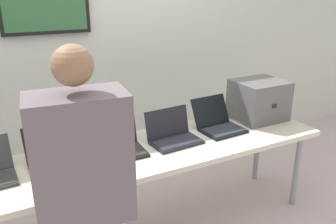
{
  "coord_description": "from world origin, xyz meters",
  "views": [
    {
      "loc": [
        -0.96,
        -2.07,
        1.83
      ],
      "look_at": [
        0.11,
        -0.02,
        0.99
      ],
      "focal_mm": 37.08,
      "sensor_mm": 36.0,
      "label": 1
    }
  ],
  "objects_px": {
    "laptop_station_1": "(54,157)",
    "laptop_station_3": "(173,134)",
    "person": "(83,180)",
    "laptop_station_4": "(218,123)",
    "laptop_station_2": "(118,144)",
    "workbench": "(153,154)",
    "equipment_box": "(259,100)"
  },
  "relations": [
    {
      "from": "workbench",
      "to": "laptop_station_1",
      "type": "distance_m",
      "value": 0.69
    },
    {
      "from": "equipment_box",
      "to": "laptop_station_4",
      "type": "height_order",
      "value": "equipment_box"
    },
    {
      "from": "laptop_station_1",
      "to": "laptop_station_3",
      "type": "height_order",
      "value": "laptop_station_1"
    },
    {
      "from": "person",
      "to": "equipment_box",
      "type": "bearing_deg",
      "value": 23.02
    },
    {
      "from": "laptop_station_1",
      "to": "laptop_station_2",
      "type": "distance_m",
      "value": 0.44
    },
    {
      "from": "laptop_station_4",
      "to": "person",
      "type": "relative_size",
      "value": 0.23
    },
    {
      "from": "workbench",
      "to": "laptop_station_2",
      "type": "height_order",
      "value": "laptop_station_2"
    },
    {
      "from": "laptop_station_1",
      "to": "laptop_station_2",
      "type": "bearing_deg",
      "value": -0.32
    },
    {
      "from": "equipment_box",
      "to": "person",
      "type": "relative_size",
      "value": 0.27
    },
    {
      "from": "equipment_box",
      "to": "laptop_station_4",
      "type": "distance_m",
      "value": 0.47
    },
    {
      "from": "laptop_station_2",
      "to": "laptop_station_4",
      "type": "bearing_deg",
      "value": 0.7
    },
    {
      "from": "equipment_box",
      "to": "laptop_station_1",
      "type": "distance_m",
      "value": 1.77
    },
    {
      "from": "laptop_station_1",
      "to": "person",
      "type": "height_order",
      "value": "person"
    },
    {
      "from": "laptop_station_2",
      "to": "laptop_station_3",
      "type": "xyz_separation_m",
      "value": [
        0.43,
        -0.03,
        -0.01
      ]
    },
    {
      "from": "equipment_box",
      "to": "laptop_station_1",
      "type": "xyz_separation_m",
      "value": [
        -1.76,
        -0.05,
        -0.11
      ]
    },
    {
      "from": "equipment_box",
      "to": "laptop_station_2",
      "type": "bearing_deg",
      "value": -177.72
    },
    {
      "from": "laptop_station_3",
      "to": "person",
      "type": "bearing_deg",
      "value": -141.89
    },
    {
      "from": "laptop_station_2",
      "to": "laptop_station_3",
      "type": "relative_size",
      "value": 0.91
    },
    {
      "from": "equipment_box",
      "to": "person",
      "type": "distance_m",
      "value": 1.89
    },
    {
      "from": "workbench",
      "to": "laptop_station_2",
      "type": "xyz_separation_m",
      "value": [
        -0.24,
        0.06,
        0.11
      ]
    },
    {
      "from": "laptop_station_1",
      "to": "workbench",
      "type": "bearing_deg",
      "value": -5.62
    },
    {
      "from": "workbench",
      "to": "laptop_station_2",
      "type": "distance_m",
      "value": 0.27
    },
    {
      "from": "person",
      "to": "laptop_station_4",
      "type": "bearing_deg",
      "value": 28.5
    },
    {
      "from": "person",
      "to": "workbench",
      "type": "bearing_deg",
      "value": 43.58
    },
    {
      "from": "equipment_box",
      "to": "workbench",
      "type": "bearing_deg",
      "value": -173.84
    },
    {
      "from": "equipment_box",
      "to": "laptop_station_3",
      "type": "bearing_deg",
      "value": -174.98
    },
    {
      "from": "laptop_station_3",
      "to": "person",
      "type": "xyz_separation_m",
      "value": [
        -0.84,
        -0.66,
        0.19
      ]
    },
    {
      "from": "laptop_station_2",
      "to": "laptop_station_4",
      "type": "xyz_separation_m",
      "value": [
        0.87,
        0.01,
        -0.0
      ]
    },
    {
      "from": "laptop_station_3",
      "to": "laptop_station_4",
      "type": "bearing_deg",
      "value": 4.75
    },
    {
      "from": "laptop_station_1",
      "to": "person",
      "type": "bearing_deg",
      "value": -87.82
    },
    {
      "from": "laptop_station_2",
      "to": "person",
      "type": "bearing_deg",
      "value": -120.93
    },
    {
      "from": "laptop_station_1",
      "to": "equipment_box",
      "type": "bearing_deg",
      "value": 1.64
    }
  ]
}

